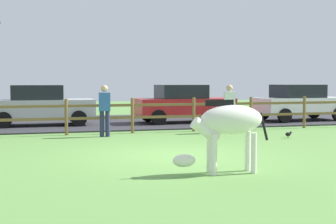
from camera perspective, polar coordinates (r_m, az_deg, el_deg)
The scene contains 10 objects.
ground_plane at distance 11.39m, azimuth 0.99°, elevation -5.19°, with size 60.00×60.00×0.00m, color #5B8C42.
parking_asphalt at distance 20.41m, azimuth -6.53°, elevation -1.19°, with size 28.00×7.40×0.05m, color #2D2D33.
paddock_fence at distance 16.13m, azimuth -4.29°, elevation -0.12°, with size 22.01×0.11×1.19m.
zebra at distance 9.15m, azimuth 7.13°, elevation -1.57°, with size 1.93×0.51×1.41m.
crow_on_grass at distance 15.23m, azimuth 14.20°, elevation -2.57°, with size 0.21×0.10×0.20m.
parked_car_silver at distance 19.07m, azimuth -15.01°, elevation 0.83°, with size 4.00×1.89×1.56m.
parked_car_red at distance 19.71m, azimuth 1.87°, elevation 1.05°, with size 4.03×1.95×1.56m.
parked_car_white at distance 21.44m, azimuth 15.47°, elevation 1.13°, with size 4.12×2.12×1.56m.
visitor_left_of_tree at distance 15.19m, azimuth -7.59°, elevation 0.45°, with size 0.38×0.26×1.64m.
visitor_right_of_tree at distance 16.35m, azimuth 7.36°, elevation 0.69°, with size 0.40×0.30×1.64m.
Camera 1 is at (-3.23, -10.78, 1.77)m, focal length 50.96 mm.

